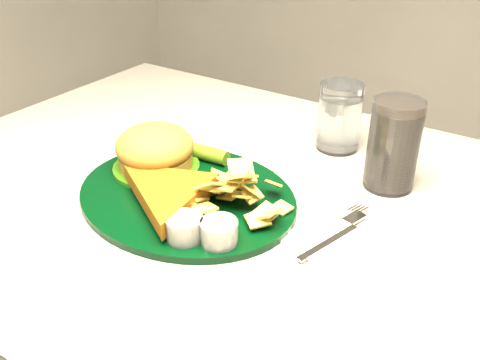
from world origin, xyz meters
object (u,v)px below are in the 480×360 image
at_px(dinner_plate, 185,176).
at_px(fork_napkin, 331,239).
at_px(water_glass, 340,117).
at_px(cola_glass, 393,145).

relative_size(dinner_plate, fork_napkin, 2.37).
relative_size(water_glass, cola_glass, 0.84).
height_order(water_glass, fork_napkin, water_glass).
distance_m(water_glass, cola_glass, 0.15).
bearing_deg(water_glass, cola_glass, -32.72).
distance_m(dinner_plate, cola_glass, 0.32).
bearing_deg(dinner_plate, water_glass, 74.00).
bearing_deg(fork_napkin, cola_glass, 102.66).
relative_size(cola_glass, fork_napkin, 0.97).
bearing_deg(cola_glass, dinner_plate, -138.93).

